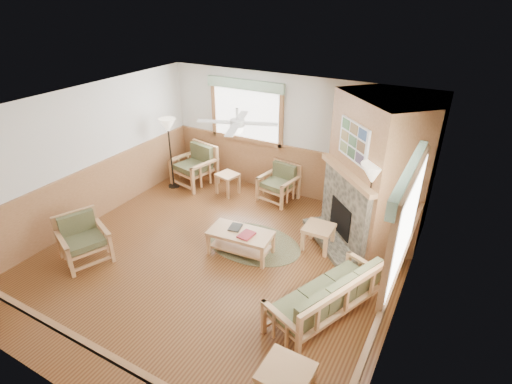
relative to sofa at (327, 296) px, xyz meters
The scene contains 23 objects.
floor 2.20m from the sofa, behind, with size 6.00×6.00×0.01m, color brown.
ceiling 3.15m from the sofa, behind, with size 6.00×6.00×0.01m, color white.
wall_back 4.09m from the sofa, 122.38° to the left, with size 6.00×0.02×2.70m, color silver.
wall_front 3.52m from the sofa, 128.97° to the right, with size 6.00×0.02×2.70m, color silver.
wall_left 5.23m from the sofa, behind, with size 0.02×6.00×2.70m, color silver.
wall_right 1.33m from the sofa, 22.75° to the left, with size 0.02×6.00×2.70m, color silver.
wainscot 2.17m from the sofa, behind, with size 6.00×6.00×1.10m, color #99673F, non-canonical shape.
fireplace 2.59m from the sofa, 91.97° to the left, with size 2.20×2.20×2.70m, color #99673F, non-canonical shape.
window_back 5.10m from the sofa, 134.21° to the left, with size 1.90×0.16×1.50m, color white, non-canonical shape.
window_right 2.28m from the sofa, 11.19° to the left, with size 0.16×1.90×1.50m, color white, non-canonical shape.
ceiling_fan 2.97m from the sofa, 160.10° to the left, with size 1.24×1.24×0.36m, color white, non-canonical shape.
sofa is the anchor object (origin of this frame).
armchair_back_left 5.06m from the sofa, 148.38° to the left, with size 0.85×0.85×0.95m, color tan, non-canonical shape.
armchair_back_right 3.65m from the sofa, 126.98° to the left, with size 0.72×0.72×0.81m, color tan, non-canonical shape.
armchair_left 4.21m from the sofa, behind, with size 0.74×0.74×0.83m, color tan, non-canonical shape.
coffee_table 2.04m from the sofa, 157.82° to the left, with size 1.13×0.57×0.45m, color tan, non-canonical shape.
end_table_chairs 4.25m from the sofa, 141.89° to the left, with size 0.45×0.43×0.50m, color tan, non-canonical shape.
footstool 1.78m from the sofa, 114.59° to the left, with size 0.51×0.51×0.45m, color tan, non-canonical shape.
braided_rug 2.21m from the sofa, 148.45° to the left, with size 1.89×1.89×0.01m, color brown.
floor_lamp_left 5.23m from the sofa, 153.85° to the left, with size 0.39×0.39×1.69m, color black, non-canonical shape.
floor_lamp_right 1.71m from the sofa, 87.53° to the left, with size 0.42×0.42×1.85m, color black, non-canonical shape.
book_red 1.88m from the sofa, 157.50° to the left, with size 0.22×0.30×0.03m, color maroon.
book_dark 2.20m from the sofa, 157.61° to the left, with size 0.20×0.27×0.03m, color black.
Camera 1 is at (3.36, -4.63, 4.32)m, focal length 28.00 mm.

